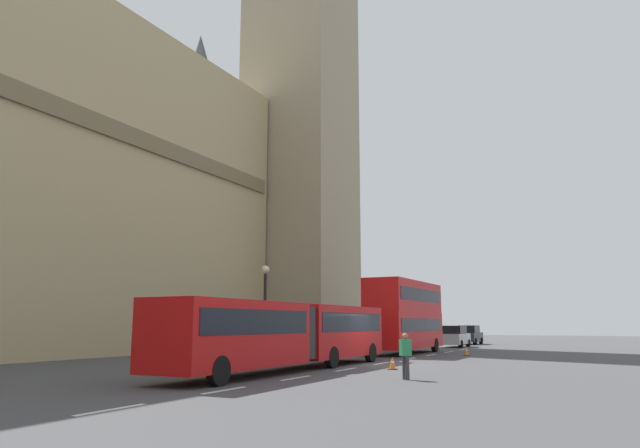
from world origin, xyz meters
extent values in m
plane|color=#424244|center=(0.00, 0.00, 0.00)|extent=(160.00, 160.00, 0.00)
cube|color=silver|center=(-17.34, 0.00, 0.01)|extent=(2.20, 0.16, 0.01)
cube|color=silver|center=(-12.74, 0.00, 0.01)|extent=(2.20, 0.16, 0.01)
cube|color=silver|center=(-8.14, 0.00, 0.01)|extent=(2.20, 0.16, 0.01)
cube|color=silver|center=(-3.54, 0.00, 0.01)|extent=(2.20, 0.16, 0.01)
cube|color=silver|center=(1.06, 0.00, 0.01)|extent=(2.20, 0.16, 0.01)
cube|color=silver|center=(5.66, 0.00, 0.01)|extent=(2.20, 0.16, 0.01)
cube|color=silver|center=(10.26, 0.00, 0.01)|extent=(2.20, 0.16, 0.01)
cube|color=silver|center=(14.86, 0.00, 0.01)|extent=(2.20, 0.16, 0.01)
cube|color=silver|center=(19.46, 0.00, 0.01)|extent=(2.20, 0.16, 0.01)
cube|color=tan|center=(21.59, 16.00, 24.54)|extent=(9.03, 9.03, 49.09)
cone|color=#474C51|center=(10.28, 20.00, 25.18)|extent=(2.40, 2.40, 4.09)
cube|color=#B20F0F|center=(-0.80, 2.00, 1.65)|extent=(7.83, 2.50, 2.50)
cube|color=black|center=(-0.80, 2.00, 2.10)|extent=(7.20, 2.54, 0.90)
cube|color=#B20F0F|center=(-9.53, 2.00, 1.65)|extent=(7.83, 2.50, 2.50)
cube|color=black|center=(-9.53, 2.00, 2.10)|extent=(7.20, 2.54, 0.90)
cylinder|color=#2D2D2D|center=(-5.16, 2.00, 1.65)|extent=(2.38, 2.38, 2.25)
cylinder|color=black|center=(1.71, 0.88, 0.50)|extent=(1.00, 0.30, 1.00)
cylinder|color=black|center=(-3.15, 0.88, 0.50)|extent=(1.00, 0.30, 1.00)
cylinder|color=black|center=(-11.88, 0.88, 0.50)|extent=(1.00, 0.30, 1.00)
cube|color=red|center=(11.09, 2.00, 1.60)|extent=(10.06, 2.50, 2.40)
cube|color=black|center=(11.09, 2.00, 1.95)|extent=(9.05, 2.54, 0.84)
cube|color=red|center=(11.09, 2.00, 3.85)|extent=(9.86, 2.50, 2.10)
cube|color=black|center=(11.09, 2.00, 3.95)|extent=(9.05, 2.54, 0.84)
cylinder|color=black|center=(14.31, 0.88, 0.50)|extent=(1.00, 0.30, 1.00)
cylinder|color=black|center=(7.87, 0.88, 0.50)|extent=(1.00, 0.30, 1.00)
cube|color=#B7B7BC|center=(23.94, 1.73, 0.70)|extent=(4.40, 1.80, 0.90)
cube|color=black|center=(23.74, 1.73, 1.50)|extent=(2.46, 1.66, 0.70)
cylinder|color=black|center=(25.34, 0.92, 0.32)|extent=(0.64, 0.30, 0.64)
cylinder|color=black|center=(22.53, 0.92, 0.32)|extent=(0.64, 0.30, 0.64)
cube|color=black|center=(31.47, 2.11, 0.70)|extent=(4.40, 1.80, 0.90)
cube|color=black|center=(31.27, 2.11, 1.50)|extent=(2.46, 1.66, 0.70)
cylinder|color=black|center=(32.88, 1.30, 0.32)|extent=(0.64, 0.30, 0.64)
cylinder|color=black|center=(30.06, 1.30, 0.32)|extent=(0.64, 0.30, 0.64)
cube|color=black|center=(-2.55, -1.87, 0.01)|extent=(0.36, 0.36, 0.03)
cone|color=orange|center=(-2.55, -1.87, 0.31)|extent=(0.28, 0.28, 0.55)
cylinder|color=white|center=(-2.55, -1.87, 0.33)|extent=(0.17, 0.17, 0.08)
cube|color=black|center=(10.63, -2.22, 0.01)|extent=(0.36, 0.36, 0.03)
cone|color=orange|center=(10.63, -2.22, 0.31)|extent=(0.28, 0.28, 0.55)
cylinder|color=white|center=(10.63, -2.22, 0.33)|extent=(0.17, 0.17, 0.08)
cylinder|color=black|center=(-0.01, 6.50, 0.15)|extent=(0.32, 0.32, 0.30)
cylinder|color=black|center=(-0.01, 6.50, 2.40)|extent=(0.16, 0.16, 4.80)
sphere|color=beige|center=(-0.01, 6.50, 5.05)|extent=(0.44, 0.44, 0.44)
cylinder|color=#333333|center=(-6.98, -4.02, 0.43)|extent=(0.16, 0.16, 0.86)
cylinder|color=#333333|center=(-6.84, -3.87, 0.43)|extent=(0.16, 0.16, 0.86)
cube|color=#267F4C|center=(-6.91, -3.94, 1.16)|extent=(0.46, 0.45, 0.60)
sphere|color=#936B4C|center=(-6.91, -3.94, 1.58)|extent=(0.22, 0.22, 0.22)
camera|label=1|loc=(-28.14, -11.00, 2.05)|focal=32.83mm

